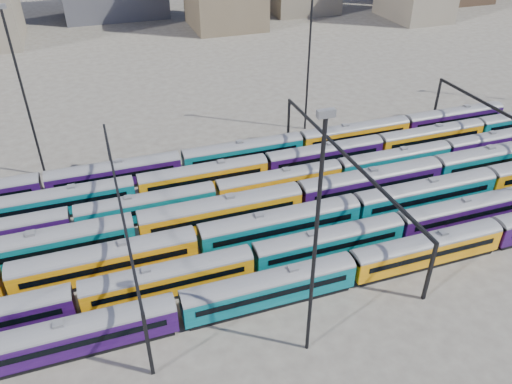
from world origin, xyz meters
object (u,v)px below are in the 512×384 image
object	(u,v)px
rake_1	(399,224)
rake_2	(105,259)
rake_0	(427,247)
mast_2	(316,237)

from	to	relation	value
rake_1	rake_2	xyz separation A→B (m)	(-35.57, 5.00, 0.26)
rake_0	rake_2	xyz separation A→B (m)	(-36.16, 10.00, 0.21)
rake_0	mast_2	bearing A→B (deg)	-159.22
mast_2	rake_0	bearing A→B (deg)	20.78
rake_2	mast_2	distance (m)	26.98
rake_0	rake_1	xyz separation A→B (m)	(-0.58, 5.00, -0.05)
rake_2	rake_1	bearing A→B (deg)	-8.00
mast_2	rake_1	bearing A→B (deg)	33.89
rake_0	mast_2	xyz separation A→B (m)	(-18.45, -7.00, 11.42)
rake_0	mast_2	distance (m)	22.80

